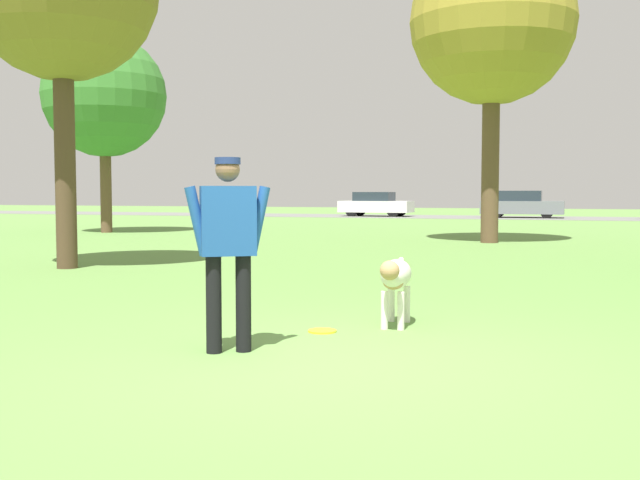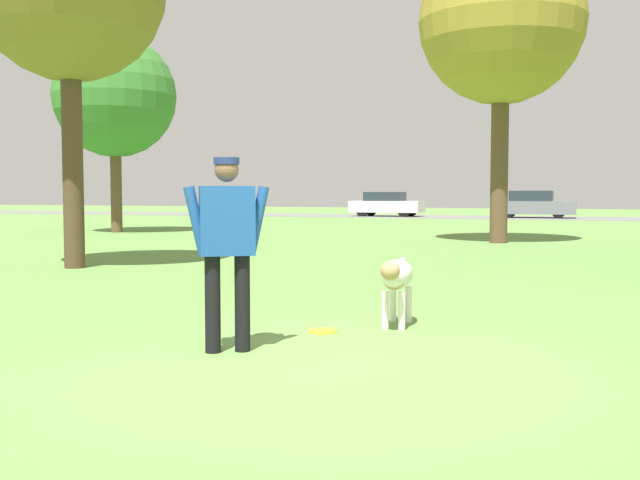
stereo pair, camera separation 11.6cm
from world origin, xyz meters
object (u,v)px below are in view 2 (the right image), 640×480
dog (397,277)px  tree_mid_center (502,23)px  person (227,237)px  parked_car_grey (533,205)px  parked_car_white (386,204)px  frisbee (323,331)px  tree_far_left (115,97)px

dog → tree_mid_center: size_ratio=0.14×
person → parked_car_grey: (-0.49, 35.47, -0.26)m
parked_car_white → parked_car_grey: bearing=2.1°
dog → frisbee: (-0.59, -0.53, -0.48)m
parked_car_grey → dog: bearing=-88.5°
tree_mid_center → tree_far_left: bearing=175.9°
person → tree_far_left: 20.26m
frisbee → parked_car_grey: parked_car_grey is taller
frisbee → parked_car_white: 35.32m
person → frisbee: (0.43, 1.12, -0.95)m
tree_far_left → parked_car_grey: tree_far_left is taller
person → tree_far_left: (-12.39, 15.63, 3.58)m
tree_far_left → tree_mid_center: 12.83m
person → parked_car_grey: bearing=57.6°
dog → tree_far_left: bearing=-142.0°
tree_mid_center → frisbee: bearing=-89.7°
tree_far_left → parked_car_white: 20.42m
parked_car_white → person: bearing=-75.7°
tree_far_left → parked_car_white: (3.92, 19.66, -3.86)m
dog → parked_car_grey: (-1.50, 33.83, 0.21)m
tree_far_left → tree_mid_center: size_ratio=0.83×
parked_car_white → dog: bearing=-73.4°
person → dog: 1.99m
tree_mid_center → parked_car_grey: size_ratio=1.86×
person → tree_mid_center: 15.48m
parked_car_grey → person: bearing=-90.3°
tree_far_left → parked_car_grey: size_ratio=1.54×
parked_car_grey → frisbee: bearing=-89.5°
person → frisbee: person is taller
dog → person: bearing=-37.5°
person → dog: bearing=25.1°
dog → frisbee: size_ratio=3.95×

